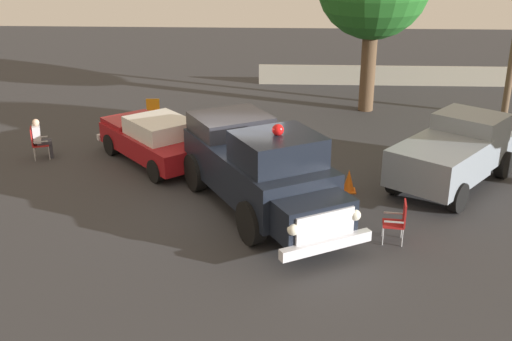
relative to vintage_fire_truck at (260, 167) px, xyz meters
The scene contains 10 objects.
ground_plane 1.42m from the vintage_fire_truck, 153.36° to the left, with size 60.00×60.00×0.00m, color #333335.
vintage_fire_truck is the anchor object (origin of this frame).
classic_hot_rod 4.84m from the vintage_fire_truck, 134.80° to the left, with size 4.24×4.52×1.46m.
parked_pickup 5.74m from the vintage_fire_truck, 19.93° to the left, with size 4.40×4.88×1.90m.
lawn_chair_near_truck 8.01m from the vintage_fire_truck, 153.98° to the left, with size 0.64×0.64×1.02m.
lawn_chair_by_car 3.70m from the vintage_fire_truck, 26.10° to the right, with size 0.56×0.57×1.02m.
lawn_chair_spare 8.13m from the vintage_fire_truck, 121.02° to the left, with size 0.55×0.54×1.02m.
spectator_seated 7.91m from the vintage_fire_truck, 153.27° to the left, with size 0.63×0.54×1.29m.
traffic_cone 2.89m from the vintage_fire_truck, 28.91° to the left, with size 0.40×0.40×0.64m.
background_fence 15.00m from the vintage_fire_truck, 66.09° to the left, with size 13.35×0.12×0.90m.
Camera 1 is at (1.26, -15.09, 6.95)m, focal length 43.91 mm.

